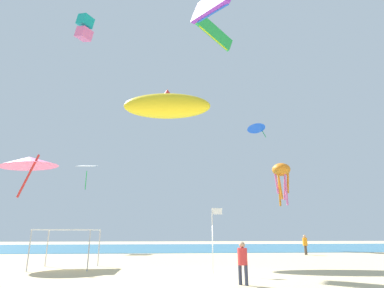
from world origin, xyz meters
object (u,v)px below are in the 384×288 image
at_px(person_leftmost, 243,259).
at_px(kite_parafoil_green, 214,32).
at_px(kite_inflatable_yellow, 167,106).
at_px(kite_parafoil_purple, 212,3).
at_px(kite_diamond_white, 87,167).
at_px(kite_octopus_orange, 281,172).
at_px(banner_flag, 214,233).
at_px(canopy_tent, 68,231).
at_px(person_near_tent, 305,243).
at_px(kite_delta_pink, 29,162).
at_px(kite_box_teal, 85,28).
at_px(kite_delta_blue, 256,127).

distance_m(person_leftmost, kite_parafoil_green, 28.05).
relative_size(kite_inflatable_yellow, kite_parafoil_purple, 1.52).
relative_size(kite_diamond_white, kite_parafoil_purple, 0.59).
relative_size(kite_parafoil_green, kite_octopus_orange, 0.88).
distance_m(banner_flag, kite_parafoil_green, 25.12).
bearing_deg(person_leftmost, kite_parafoil_green, -46.89).
bearing_deg(kite_parafoil_green, kite_inflatable_yellow, 177.74).
distance_m(canopy_tent, person_near_tent, 21.83).
xyz_separation_m(person_near_tent, kite_inflatable_yellow, (-13.52, -3.25, 12.47)).
bearing_deg(kite_inflatable_yellow, person_near_tent, -162.27).
bearing_deg(canopy_tent, person_leftmost, -35.31).
bearing_deg(banner_flag, person_leftmost, -79.90).
bearing_deg(kite_delta_pink, kite_octopus_orange, -83.31).
bearing_deg(kite_octopus_orange, kite_parafoil_green, -123.88).
bearing_deg(person_near_tent, kite_delta_pink, -33.19).
relative_size(kite_octopus_orange, kite_box_teal, 1.77).
distance_m(kite_diamond_white, kite_box_teal, 16.50).
bearing_deg(kite_inflatable_yellow, kite_parafoil_purple, 115.57).
height_order(banner_flag, kite_octopus_orange, kite_octopus_orange).
distance_m(kite_parafoil_green, kite_box_teal, 14.37).
height_order(kite_parafoil_green, kite_inflatable_yellow, kite_parafoil_green).
bearing_deg(kite_parafoil_green, person_leftmost, -127.10).
height_order(kite_delta_pink, kite_inflatable_yellow, kite_inflatable_yellow).
bearing_deg(person_near_tent, kite_octopus_orange, -149.40).
bearing_deg(banner_flag, kite_diamond_white, 120.85).
bearing_deg(canopy_tent, kite_parafoil_green, 41.46).
height_order(kite_octopus_orange, kite_parafoil_purple, kite_parafoil_purple).
bearing_deg(kite_octopus_orange, person_near_tent, -85.37).
relative_size(canopy_tent, kite_inflatable_yellow, 0.41).
xyz_separation_m(person_near_tent, kite_parafoil_purple, (-10.28, -11.52, 17.23)).
bearing_deg(kite_parafoil_purple, kite_delta_pink, -129.51).
xyz_separation_m(kite_diamond_white, kite_box_teal, (0.63, -8.75, 13.97)).
relative_size(kite_octopus_orange, kite_delta_blue, 1.75).
relative_size(kite_parafoil_green, kite_delta_blue, 1.53).
relative_size(kite_box_teal, kite_parafoil_purple, 0.57).
distance_m(person_near_tent, kite_octopus_orange, 12.21).
bearing_deg(kite_delta_pink, canopy_tent, -149.52).
xyz_separation_m(banner_flag, kite_parafoil_green, (2.18, 12.42, 21.73)).
xyz_separation_m(kite_box_teal, kite_delta_blue, (22.62, 13.43, -6.52)).
bearing_deg(kite_parafoil_purple, canopy_tent, -120.95).
relative_size(person_near_tent, kite_delta_blue, 0.59).
height_order(kite_diamond_white, kite_box_teal, kite_box_teal).
xyz_separation_m(kite_inflatable_yellow, kite_box_teal, (-9.33, 3.16, 10.32)).
height_order(banner_flag, kite_diamond_white, kite_diamond_white).
relative_size(person_near_tent, kite_delta_pink, 0.34).
bearing_deg(kite_box_teal, kite_diamond_white, 37.55).
distance_m(kite_delta_pink, kite_inflatable_yellow, 12.54).
distance_m(banner_flag, kite_box_teal, 28.02).
height_order(kite_parafoil_green, kite_diamond_white, kite_parafoil_green).
xyz_separation_m(canopy_tent, kite_diamond_white, (-4.11, 18.68, 7.73)).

